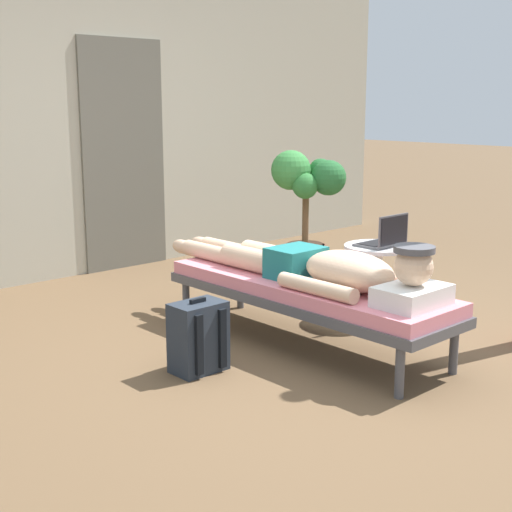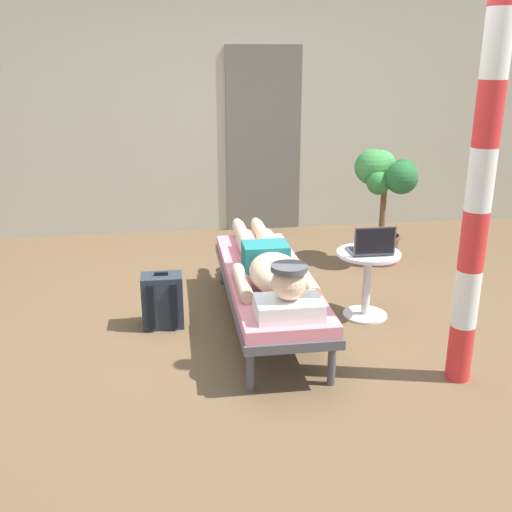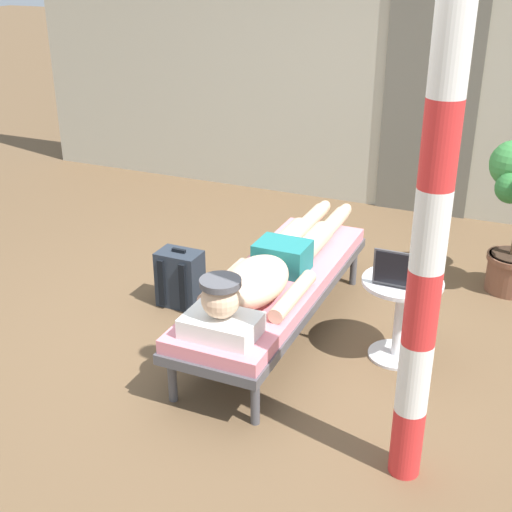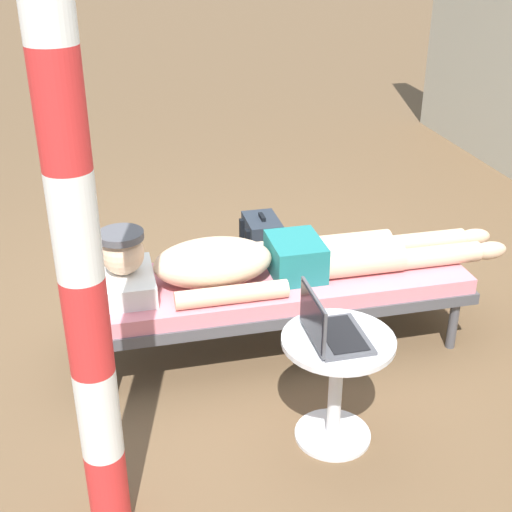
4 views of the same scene
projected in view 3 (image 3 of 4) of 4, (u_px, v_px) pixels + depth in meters
name	position (u px, v px, depth m)	size (l,w,h in m)	color
ground_plane	(250.00, 336.00, 4.46)	(40.00, 40.00, 0.00)	brown
house_wall_back	(393.00, 62.00, 6.21)	(7.60, 0.20, 2.70)	#B2AD99
house_door_panel	(430.00, 104.00, 6.11)	(0.84, 0.03, 2.04)	#625F54
lounge_chair	(277.00, 286.00, 4.35)	(0.60, 2.00, 0.42)	#4C4C51
person_reclining	(270.00, 268.00, 4.19)	(0.53, 2.17, 0.33)	white
side_table	(400.00, 305.00, 4.10)	(0.48, 0.48, 0.52)	silver
laptop	(402.00, 275.00, 3.97)	(0.31, 0.24, 0.23)	#4C4C51
backpack	(181.00, 279.00, 4.79)	(0.30, 0.26, 0.42)	#262D38
porch_post	(431.00, 230.00, 2.81)	(0.15, 0.15, 2.52)	red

